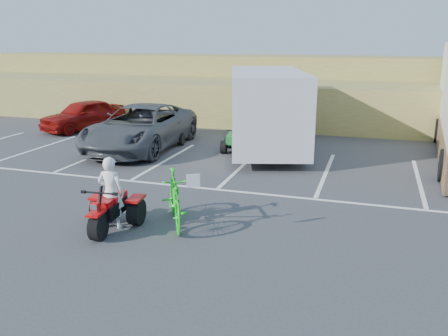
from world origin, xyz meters
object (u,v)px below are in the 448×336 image
(rider, at_px, (111,193))
(cargo_trailer, at_px, (267,108))
(quad_atv_blue, at_px, (174,142))
(red_trike_atv, at_px, (110,230))
(green_dirt_bike, at_px, (175,199))
(red_car, at_px, (83,115))
(quad_atv_green, at_px, (237,151))
(grey_pickup, at_px, (141,127))

(rider, height_order, cargo_trailer, cargo_trailer)
(cargo_trailer, distance_m, quad_atv_blue, 4.15)
(red_trike_atv, distance_m, green_dirt_bike, 1.56)
(red_car, bearing_deg, red_trike_atv, -33.27)
(green_dirt_bike, distance_m, cargo_trailer, 7.81)
(cargo_trailer, bearing_deg, quad_atv_blue, 159.06)
(red_trike_atv, height_order, rider, rider)
(cargo_trailer, height_order, quad_atv_green, cargo_trailer)
(rider, height_order, red_car, rider)
(grey_pickup, bearing_deg, rider, -69.04)
(red_car, height_order, cargo_trailer, cargo_trailer)
(rider, bearing_deg, grey_pickup, -73.07)
(red_trike_atv, height_order, quad_atv_green, red_trike_atv)
(red_trike_atv, xyz_separation_m, red_car, (-7.33, 10.04, 0.68))
(quad_atv_blue, height_order, quad_atv_green, quad_atv_blue)
(green_dirt_bike, relative_size, red_car, 0.51)
(quad_atv_green, bearing_deg, rider, -101.59)
(rider, height_order, grey_pickup, grey_pickup)
(green_dirt_bike, height_order, quad_atv_green, green_dirt_bike)
(red_trike_atv, xyz_separation_m, grey_pickup, (-3.03, 7.34, 0.82))
(cargo_trailer, bearing_deg, grey_pickup, 177.09)
(red_trike_atv, xyz_separation_m, rider, (-0.02, 0.15, 0.81))
(grey_pickup, distance_m, quad_atv_blue, 1.78)
(red_car, xyz_separation_m, quad_atv_blue, (5.04, -1.29, -0.68))
(quad_atv_blue, xyz_separation_m, quad_atv_green, (2.82, -0.69, 0.00))
(red_trike_atv, bearing_deg, rider, 90.00)
(green_dirt_bike, xyz_separation_m, grey_pickup, (-4.26, 6.61, 0.21))
(grey_pickup, relative_size, quad_atv_green, 4.32)
(red_trike_atv, distance_m, cargo_trailer, 8.75)
(green_dirt_bike, bearing_deg, quad_atv_blue, 84.91)
(cargo_trailer, bearing_deg, red_car, 153.18)
(green_dirt_bike, height_order, grey_pickup, grey_pickup)
(quad_atv_green, bearing_deg, green_dirt_bike, -92.17)
(red_car, bearing_deg, green_dirt_bike, -26.80)
(grey_pickup, bearing_deg, quad_atv_green, 9.63)
(red_car, bearing_deg, cargo_trailer, 10.56)
(rider, relative_size, red_car, 0.40)
(rider, xyz_separation_m, green_dirt_bike, (1.25, 0.58, -0.20))
(grey_pickup, height_order, quad_atv_blue, grey_pickup)
(rider, relative_size, quad_atv_green, 1.18)
(rider, xyz_separation_m, grey_pickup, (-3.01, 7.19, 0.01))
(red_trike_atv, height_order, red_car, red_car)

